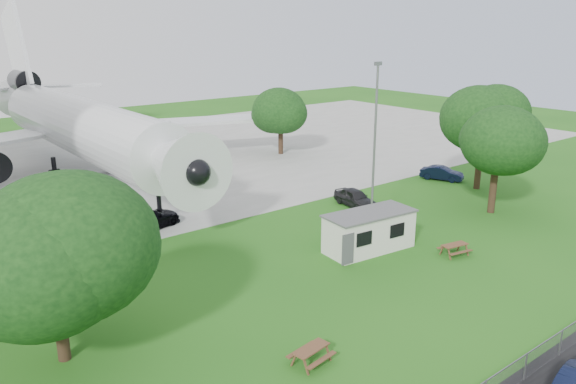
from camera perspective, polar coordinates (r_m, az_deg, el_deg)
ground at (r=30.99m, az=6.19°, el=-11.18°), size 160.00×160.00×0.00m
concrete_apron at (r=62.23m, az=-19.09°, el=2.32°), size 120.00×46.00×0.03m
airliner at (r=58.59m, az=-20.69°, el=6.58°), size 46.36×47.73×17.69m
site_cabin at (r=37.58m, az=8.25°, el=-3.95°), size 6.87×3.30×2.62m
picnic_west at (r=26.05m, az=2.36°, el=-16.97°), size 2.00×1.75×0.76m
picnic_east at (r=38.35m, az=16.50°, el=-6.17°), size 2.05×1.82×0.76m
lamp_mast at (r=38.58m, az=8.74°, el=3.84°), size 0.16×0.16×12.00m
tree_west_small at (r=25.78m, az=-23.00°, el=-5.08°), size 7.58×7.58×9.25m
tree_east_front at (r=46.40m, az=20.57°, el=4.81°), size 6.31×6.31×8.92m
tree_east_back at (r=52.94m, az=19.24°, el=7.09°), size 7.19×7.19×10.09m
tree_far_apron at (r=64.59m, az=-0.76°, el=7.97°), size 6.64×6.64×8.03m
car_ne_hatch at (r=46.50m, az=6.84°, el=-0.61°), size 2.26×4.46×1.45m
car_ne_sedan at (r=56.10m, az=15.35°, el=1.83°), size 2.86×4.25×1.32m
car_apron_van at (r=42.29m, az=-14.16°, el=-2.71°), size 5.72×3.54×1.55m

